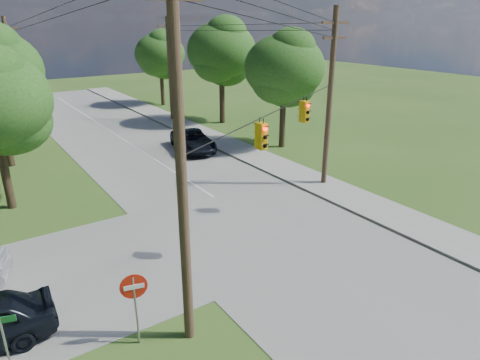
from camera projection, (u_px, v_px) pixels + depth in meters
ground at (302, 294)px, 16.24m from camera, size 140.00×140.00×0.00m
main_road at (265, 230)px, 21.16m from camera, size 10.00×100.00×0.03m
sidewalk_east at (358, 199)px, 24.64m from camera, size 2.60×100.00×0.12m
pole_sw at (180, 156)px, 11.94m from camera, size 2.00×0.32×12.00m
pole_ne at (330, 97)px, 25.15m from camera, size 2.00×0.32×10.50m
pole_north_e at (170, 69)px, 42.34m from camera, size 2.00×0.32×10.00m
pole_north_w at (15, 79)px, 35.08m from camera, size 2.00×0.32×10.00m
power_lines at (187, 32)px, 22.73m from camera, size 13.93×29.62×4.93m
traffic_signals at (285, 122)px, 19.06m from camera, size 4.91×3.27×1.05m
tree_e_near at (284, 68)px, 32.69m from camera, size 6.20×6.20×8.81m
tree_e_mid at (221, 51)px, 40.48m from camera, size 6.60×6.60×9.64m
tree_e_far at (160, 54)px, 49.62m from camera, size 5.80×5.80×8.32m
car_main_north at (193, 140)px, 33.61m from camera, size 3.77×6.09×1.57m
do_not_enter_sign at (134, 294)px, 13.16m from camera, size 0.84×0.24×2.58m
street_name_sign at (6, 346)px, 11.36m from camera, size 0.76×0.26×2.60m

